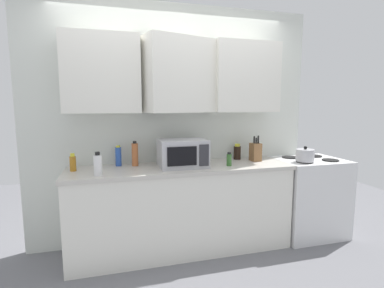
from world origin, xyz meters
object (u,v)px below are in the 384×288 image
object	(u,v)px
microwave	(183,153)
bottle_white_jar	(98,165)
bottle_spice_jar	(135,154)
knife_block	(255,152)
kettle	(305,155)
bottle_amber_vinegar	(73,163)
stove_range	(308,196)
bottle_blue_cleaner	(118,156)
bottle_soy_dark	(237,152)
bottle_green_oil	(229,159)

from	to	relation	value
microwave	bottle_white_jar	world-z (taller)	microwave
bottle_spice_jar	knife_block	bearing A→B (deg)	-4.08
kettle	bottle_amber_vinegar	bearing A→B (deg)	174.80
bottle_spice_jar	bottle_white_jar	world-z (taller)	bottle_spice_jar
kettle	microwave	xyz separation A→B (m)	(-1.35, 0.14, 0.06)
bottle_amber_vinegar	bottle_white_jar	xyz separation A→B (m)	(0.24, -0.25, 0.02)
stove_range	bottle_white_jar	xyz separation A→B (m)	(-2.34, -0.17, 0.55)
bottle_blue_cleaner	knife_block	bearing A→B (deg)	-5.19
kettle	knife_block	bearing A→B (deg)	155.91
microwave	bottle_white_jar	size ratio (longest dim) A/B	2.24
microwave	bottle_soy_dark	size ratio (longest dim) A/B	2.67
bottle_soy_dark	bottle_green_oil	world-z (taller)	bottle_soy_dark
microwave	bottle_green_oil	distance (m)	0.49
bottle_soy_dark	bottle_green_oil	xyz separation A→B (m)	(-0.23, -0.31, -0.02)
knife_block	bottle_white_jar	world-z (taller)	knife_block
bottle_green_oil	kettle	bearing A→B (deg)	-3.33
kettle	bottle_soy_dark	world-z (taller)	same
knife_block	bottle_green_oil	distance (m)	0.42
knife_block	bottle_soy_dark	bearing A→B (deg)	137.33
stove_range	bottle_amber_vinegar	size ratio (longest dim) A/B	5.32
bottle_white_jar	bottle_amber_vinegar	bearing A→B (deg)	133.92
microwave	bottle_blue_cleaner	distance (m)	0.67
microwave	bottle_green_oil	bearing A→B (deg)	-10.92
stove_range	bottle_blue_cleaner	bearing A→B (deg)	174.32
bottle_green_oil	stove_range	bearing A→B (deg)	4.87
kettle	bottle_green_oil	size ratio (longest dim) A/B	1.39
stove_range	bottle_green_oil	world-z (taller)	bottle_green_oil
bottle_white_jar	bottle_green_oil	bearing A→B (deg)	3.53
bottle_blue_cleaner	bottle_white_jar	distance (m)	0.43
bottle_amber_vinegar	bottle_green_oil	world-z (taller)	bottle_amber_vinegar
stove_range	bottle_blue_cleaner	world-z (taller)	bottle_blue_cleaner
microwave	stove_range	bearing A→B (deg)	-0.10
bottle_amber_vinegar	bottle_spice_jar	world-z (taller)	bottle_spice_jar
bottle_spice_jar	stove_range	bearing A→B (deg)	-4.98
stove_range	kettle	bearing A→B (deg)	-140.53
knife_block	bottle_amber_vinegar	xyz separation A→B (m)	(-1.92, 0.00, -0.03)
bottle_white_jar	knife_block	bearing A→B (deg)	8.36
stove_range	bottle_green_oil	distance (m)	1.17
knife_block	bottle_soy_dark	distance (m)	0.21
bottle_blue_cleaner	bottle_green_oil	xyz separation A→B (m)	(1.11, -0.30, -0.03)
kettle	bottle_soy_dark	xyz separation A→B (m)	(-0.65, 0.36, 0.00)
kettle	bottle_blue_cleaner	world-z (taller)	bottle_blue_cleaner
microwave	bottle_green_oil	xyz separation A→B (m)	(0.47, -0.09, -0.07)
bottle_spice_jar	bottle_soy_dark	bearing A→B (deg)	2.44
kettle	bottle_blue_cleaner	size ratio (longest dim) A/B	0.92
bottle_soy_dark	knife_block	bearing A→B (deg)	-42.67
stove_range	knife_block	world-z (taller)	knife_block
knife_block	bottle_soy_dark	world-z (taller)	knife_block
bottle_amber_vinegar	bottle_white_jar	world-z (taller)	bottle_white_jar
bottle_blue_cleaner	kettle	bearing A→B (deg)	-10.12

